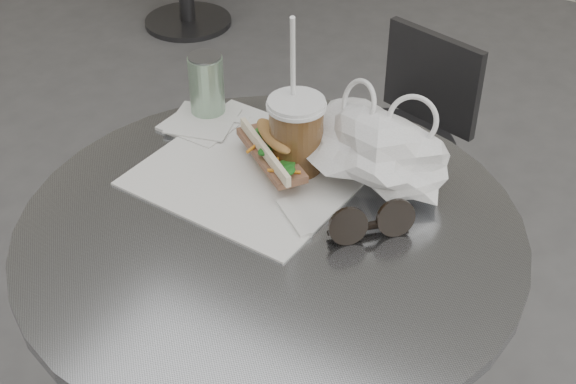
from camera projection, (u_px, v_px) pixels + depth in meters
The scene contains 9 objects.
cafe_table at pixel (272, 350), 1.36m from camera, with size 0.76×0.76×0.74m.
chair_far at pixel (391, 179), 2.04m from camera, with size 0.35×0.37×0.65m.
sandwich_paper at pixel (254, 171), 1.30m from camera, with size 0.33×0.31×0.00m, color white.
banh_mi at pixel (272, 151), 1.28m from camera, with size 0.22×0.19×0.07m.
iced_coffee at pixel (296, 134), 1.27m from camera, with size 0.09×0.09×0.27m.
sunglasses at pixel (371, 224), 1.16m from camera, with size 0.11×0.11×0.06m.
plastic_bag at pixel (377, 150), 1.25m from camera, with size 0.22×0.17×0.11m, color white, non-canonical shape.
napkin_stack at pixel (203, 122), 1.41m from camera, with size 0.14×0.14×0.01m.
drink_can at pixel (207, 86), 1.41m from camera, with size 0.06×0.06×0.12m.
Camera 1 is at (0.50, -0.57, 1.50)m, focal length 50.00 mm.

